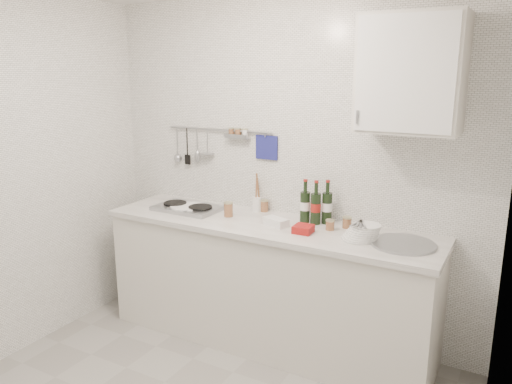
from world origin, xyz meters
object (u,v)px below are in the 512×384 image
plate_stack_hob (186,208)px  wine_bottles (316,202)px  wall_cabinet (411,74)px  utensil_crock (257,202)px  plate_stack_sink (362,232)px

plate_stack_hob → wine_bottles: bearing=10.2°
wall_cabinet → utensil_crock: size_ratio=2.33×
plate_stack_hob → utensil_crock: utensil_crock is taller
plate_stack_hob → wine_bottles: size_ratio=0.91×
plate_stack_hob → plate_stack_sink: plate_stack_sink is taller
wall_cabinet → wine_bottles: bearing=176.0°
wall_cabinet → wine_bottles: (-0.60, 0.04, -0.87)m
plate_stack_hob → plate_stack_sink: (1.39, -0.00, 0.03)m
wine_bottles → utensil_crock: (-0.51, 0.07, -0.08)m
plate_stack_hob → utensil_crock: bearing=27.2°
wall_cabinet → plate_stack_hob: (-1.60, -0.14, -1.01)m
wall_cabinet → plate_stack_sink: bearing=-145.7°
plate_stack_sink → wall_cabinet: bearing=34.3°
wall_cabinet → utensil_crock: 1.47m
wall_cabinet → plate_stack_sink: 1.01m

